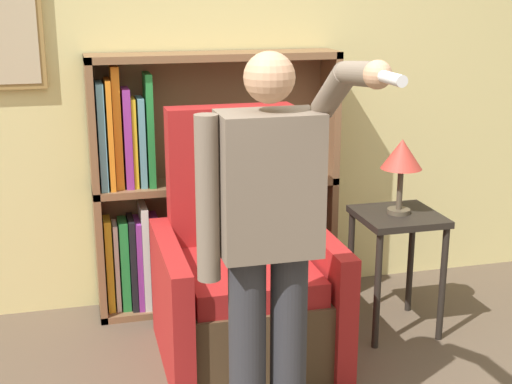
% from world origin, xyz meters
% --- Properties ---
extents(wall_back, '(8.00, 0.11, 2.80)m').
position_xyz_m(wall_back, '(-0.01, 2.03, 1.40)').
color(wall_back, '#DBCC84').
rests_on(wall_back, ground_plane).
extents(bookcase, '(1.42, 0.28, 1.51)m').
position_xyz_m(bookcase, '(-0.24, 1.87, 0.73)').
color(bookcase, brown).
rests_on(bookcase, ground_plane).
extents(armchair, '(0.87, 0.87, 1.26)m').
position_xyz_m(armchair, '(-0.06, 1.24, 0.38)').
color(armchair, '#4C3823').
rests_on(armchair, ground_plane).
extents(person_standing, '(0.53, 0.78, 1.64)m').
position_xyz_m(person_standing, '(-0.15, 0.40, 0.92)').
color(person_standing, '#2D2D33').
rests_on(person_standing, ground_plane).
extents(side_table, '(0.43, 0.43, 0.68)m').
position_xyz_m(side_table, '(0.82, 1.27, 0.55)').
color(side_table, black).
rests_on(side_table, ground_plane).
extents(table_lamp, '(0.22, 0.22, 0.41)m').
position_xyz_m(table_lamp, '(0.82, 1.27, 0.99)').
color(table_lamp, '#4C4233').
rests_on(table_lamp, side_table).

